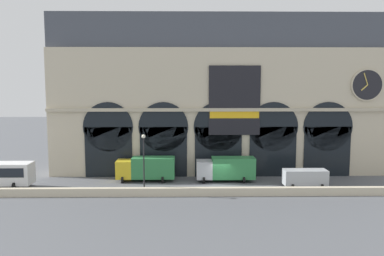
{
  "coord_description": "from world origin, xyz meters",
  "views": [
    {
      "loc": [
        -4.34,
        -47.04,
        12.65
      ],
      "look_at": [
        -3.55,
        5.0,
        6.65
      ],
      "focal_mm": 36.53,
      "sensor_mm": 36.0,
      "label": 1
    }
  ],
  "objects_px": {
    "box_truck_midwest": "(147,168)",
    "box_truck_center": "(226,168)",
    "van_mideast": "(305,177)",
    "street_lamp_quayside": "(144,156)"
  },
  "relations": [
    {
      "from": "box_truck_midwest",
      "to": "street_lamp_quayside",
      "type": "distance_m",
      "value": 6.69
    },
    {
      "from": "box_truck_center",
      "to": "street_lamp_quayside",
      "type": "height_order",
      "value": "street_lamp_quayside"
    },
    {
      "from": "box_truck_midwest",
      "to": "street_lamp_quayside",
      "type": "relative_size",
      "value": 1.09
    },
    {
      "from": "van_mideast",
      "to": "street_lamp_quayside",
      "type": "distance_m",
      "value": 19.71
    },
    {
      "from": "box_truck_midwest",
      "to": "box_truck_center",
      "type": "height_order",
      "value": "same"
    },
    {
      "from": "box_truck_center",
      "to": "van_mideast",
      "type": "xyz_separation_m",
      "value": [
        9.28,
        -3.18,
        -0.45
      ]
    },
    {
      "from": "box_truck_midwest",
      "to": "van_mideast",
      "type": "relative_size",
      "value": 1.44
    },
    {
      "from": "box_truck_center",
      "to": "van_mideast",
      "type": "height_order",
      "value": "box_truck_center"
    },
    {
      "from": "box_truck_midwest",
      "to": "box_truck_center",
      "type": "bearing_deg",
      "value": -1.73
    },
    {
      "from": "box_truck_midwest",
      "to": "street_lamp_quayside",
      "type": "height_order",
      "value": "street_lamp_quayside"
    }
  ]
}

